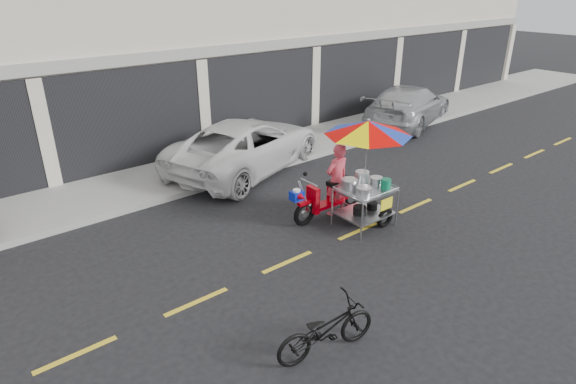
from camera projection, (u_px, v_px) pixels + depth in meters
ground at (358, 231)px, 10.52m from camera, size 90.00×90.00×0.00m
sidewalk at (224, 160)px, 14.38m from camera, size 45.00×3.00×0.15m
shophouse_block at (209, 2)px, 17.92m from camera, size 36.00×8.11×10.40m
centerline at (358, 231)px, 10.51m from camera, size 42.00×0.10×0.01m
white_pickup at (246, 145)px, 13.66m from camera, size 5.73×4.02×1.45m
silver_pickup at (408, 105)px, 17.93m from camera, size 5.39×3.52×1.45m
near_bicycle at (326, 329)px, 6.95m from camera, size 1.69×0.84×0.85m
food_vendor_rig at (355, 157)px, 10.39m from camera, size 2.39×1.94×2.43m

